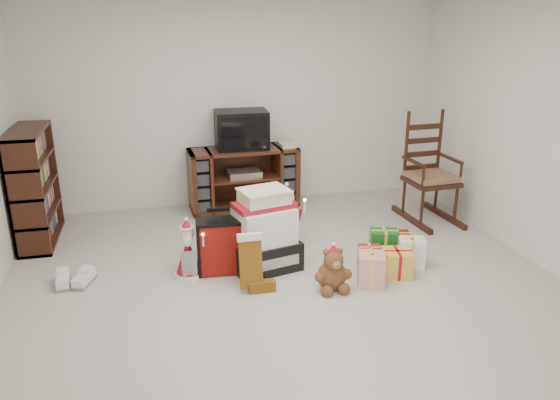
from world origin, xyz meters
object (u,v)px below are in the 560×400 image
(crt_television, at_px, (242,130))
(mrs_claus_figurine, at_px, (188,254))
(gift_cluster, at_px, (389,255))
(rocking_chair, at_px, (428,182))
(gift_pile, at_px, (264,235))
(sneaker_pair, at_px, (74,280))
(red_suitcase, at_px, (220,246))
(teddy_bear, at_px, (332,272))
(santa_figurine, at_px, (287,221))
(bookshelf, at_px, (35,188))
(tv_stand, at_px, (244,178))

(crt_television, bearing_deg, mrs_claus_figurine, -113.39)
(mrs_claus_figurine, relative_size, gift_cluster, 0.58)
(rocking_chair, xyz_separation_m, gift_pile, (-2.15, -0.87, -0.11))
(sneaker_pair, bearing_deg, red_suitcase, 3.09)
(mrs_claus_figurine, distance_m, crt_television, 2.09)
(red_suitcase, relative_size, gift_cluster, 0.64)
(gift_pile, bearing_deg, mrs_claus_figurine, 165.97)
(crt_television, bearing_deg, red_suitcase, -104.83)
(teddy_bear, bearing_deg, santa_figurine, 97.82)
(bookshelf, relative_size, gift_cluster, 1.25)
(mrs_claus_figurine, bearing_deg, crt_television, 65.02)
(gift_cluster, bearing_deg, teddy_bear, -155.54)
(rocking_chair, bearing_deg, bookshelf, 171.04)
(sneaker_pair, bearing_deg, gift_cluster, -0.77)
(tv_stand, bearing_deg, bookshelf, -170.61)
(teddy_bear, xyz_separation_m, sneaker_pair, (-2.24, 0.62, -0.12))
(tv_stand, bearing_deg, gift_pile, -96.30)
(santa_figurine, height_order, mrs_claus_figurine, santa_figurine)
(santa_figurine, bearing_deg, red_suitcase, -147.01)
(red_suitcase, relative_size, sneaker_pair, 1.76)
(teddy_bear, xyz_separation_m, gift_cluster, (0.68, 0.31, -0.05))
(tv_stand, bearing_deg, santa_figurine, -81.80)
(crt_television, bearing_deg, gift_cluster, -60.41)
(gift_pile, height_order, teddy_bear, gift_pile)
(rocking_chair, height_order, gift_cluster, rocking_chair)
(tv_stand, distance_m, gift_cluster, 2.27)
(tv_stand, relative_size, santa_figurine, 2.04)
(red_suitcase, distance_m, santa_figurine, 0.91)
(santa_figurine, bearing_deg, sneaker_pair, -167.99)
(santa_figurine, xyz_separation_m, sneaker_pair, (-2.10, -0.45, -0.21))
(santa_figurine, relative_size, gift_cluster, 0.69)
(gift_pile, relative_size, santa_figurine, 1.17)
(bookshelf, distance_m, santa_figurine, 2.67)
(bookshelf, distance_m, crt_television, 2.39)
(rocking_chair, xyz_separation_m, crt_television, (-2.05, 0.90, 0.54))
(mrs_claus_figurine, xyz_separation_m, crt_television, (0.82, 1.76, 0.77))
(rocking_chair, height_order, red_suitcase, rocking_chair)
(tv_stand, relative_size, red_suitcase, 2.18)
(mrs_claus_figurine, distance_m, sneaker_pair, 1.05)
(gift_pile, distance_m, mrs_claus_figurine, 0.73)
(sneaker_pair, xyz_separation_m, crt_television, (1.85, 1.71, 0.94))
(tv_stand, distance_m, teddy_bear, 2.34)
(bookshelf, height_order, santa_figurine, bookshelf)
(tv_stand, height_order, teddy_bear, tv_stand)
(santa_figurine, relative_size, crt_television, 1.05)
(tv_stand, xyz_separation_m, mrs_claus_figurine, (-0.83, -1.73, -0.16))
(teddy_bear, bearing_deg, bookshelf, 146.36)
(rocking_chair, bearing_deg, gift_pile, -162.18)
(mrs_claus_figurine, bearing_deg, bookshelf, 140.44)
(teddy_bear, distance_m, gift_cluster, 0.75)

